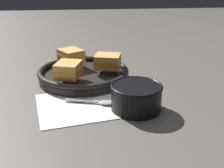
% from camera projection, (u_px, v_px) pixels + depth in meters
% --- Properties ---
extents(ground_plane, '(4.00, 4.00, 0.00)m').
position_uv_depth(ground_plane, '(112.00, 96.00, 0.84)').
color(ground_plane, '#56514C').
extents(napkin, '(0.29, 0.26, 0.00)m').
position_uv_depth(napkin, '(84.00, 104.00, 0.78)').
color(napkin, white).
rests_on(napkin, ground_plane).
extents(soup_bowl, '(0.14, 0.14, 0.07)m').
position_uv_depth(soup_bowl, '(136.00, 95.00, 0.75)').
color(soup_bowl, black).
rests_on(soup_bowl, ground_plane).
extents(spoon, '(0.14, 0.05, 0.01)m').
position_uv_depth(spoon, '(100.00, 102.00, 0.78)').
color(spoon, '#B7B7BC').
rests_on(spoon, napkin).
extents(skillet, '(0.31, 0.43, 0.04)m').
position_uv_depth(skillet, '(83.00, 74.00, 0.96)').
color(skillet, black).
rests_on(skillet, ground_plane).
extents(sandwich_near_left, '(0.10, 0.09, 0.05)m').
position_uv_depth(sandwich_near_left, '(109.00, 61.00, 0.94)').
color(sandwich_near_left, tan).
rests_on(sandwich_near_left, skillet).
extents(sandwich_near_right, '(0.11, 0.11, 0.05)m').
position_uv_depth(sandwich_near_right, '(71.00, 56.00, 1.00)').
color(sandwich_near_right, tan).
rests_on(sandwich_near_right, skillet).
extents(sandwich_far_left, '(0.09, 0.10, 0.05)m').
position_uv_depth(sandwich_far_left, '(68.00, 70.00, 0.86)').
color(sandwich_far_left, tan).
rests_on(sandwich_far_left, skillet).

